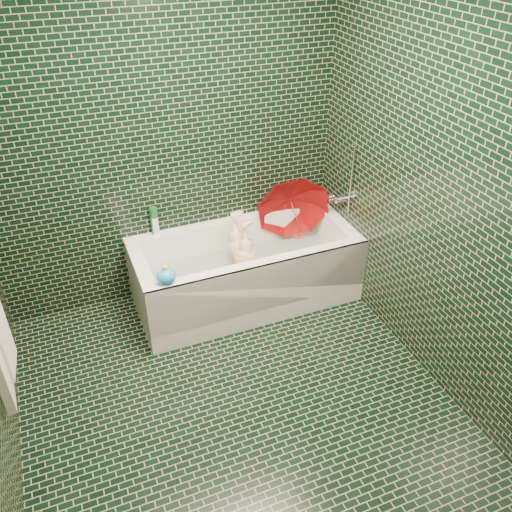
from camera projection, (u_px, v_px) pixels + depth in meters
name	position (u px, v px, depth m)	size (l,w,h in m)	color
floor	(238.00, 406.00, 3.46)	(2.80, 2.80, 0.00)	black
wall_back	(166.00, 143.00, 3.83)	(2.80, 2.80, 0.00)	black
wall_front	(390.00, 463.00, 1.68)	(2.80, 2.80, 0.00)	black
wall_right	(442.00, 196.00, 3.17)	(2.80, 2.80, 0.00)	black
bathtub	(246.00, 277.00, 4.25)	(1.70, 0.75, 0.55)	white
bath_mat	(246.00, 282.00, 4.30)	(1.35, 0.47, 0.01)	green
water	(245.00, 267.00, 4.22)	(1.48, 0.53, 0.00)	silver
faucet	(343.00, 195.00, 4.20)	(0.18, 0.19, 0.55)	silver
child	(246.00, 267.00, 4.20)	(0.33, 0.21, 0.89)	beige
umbrella	(296.00, 216.00, 4.25)	(0.57, 0.57, 0.50)	red
soap_bottle_a	(320.00, 203.00, 4.56)	(0.09, 0.09, 0.24)	white
soap_bottle_b	(319.00, 202.00, 4.58)	(0.10, 0.10, 0.21)	#3F1F75
soap_bottle_c	(304.00, 204.00, 4.55)	(0.14, 0.14, 0.18)	#164D1D
bottle_right_tall	(308.00, 194.00, 4.46)	(0.06, 0.06, 0.22)	#164D1D
bottle_right_pump	(308.00, 196.00, 4.49)	(0.05, 0.05, 0.16)	silver
bottle_left_tall	(154.00, 221.00, 4.09)	(0.06, 0.06, 0.22)	#164D1D
bottle_left_short	(155.00, 226.00, 4.11)	(0.05, 0.05, 0.15)	white
rubber_duck	(284.00, 203.00, 4.47)	(0.13, 0.10, 0.10)	yellow
bath_toy	(166.00, 276.00, 3.59)	(0.16, 0.15, 0.13)	#1991E9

